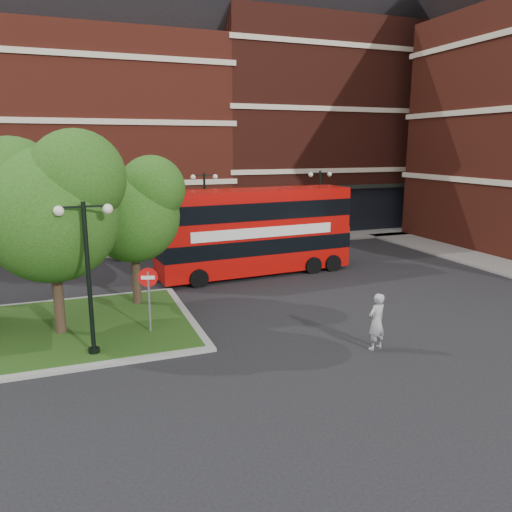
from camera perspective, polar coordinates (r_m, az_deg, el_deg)
name	(u,v)px	position (r m, az deg, el deg)	size (l,w,h in m)	color
ground	(256,336)	(17.99, 0.05, -9.18)	(120.00, 120.00, 0.00)	black
pavement_far	(169,248)	(33.34, -9.96, 0.93)	(44.00, 3.00, 0.12)	slate
terrace_far_left	(33,140)	(39.71, -24.14, 11.96)	(26.00, 12.00, 14.00)	maroon
terrace_far_right	(311,129)	(44.37, 6.30, 14.19)	(18.00, 12.00, 16.00)	#471911
traffic_island	(17,335)	(19.89, -25.67, -8.10)	(12.60, 7.60, 0.15)	gray
tree_island_west	(47,202)	(18.33, -22.79, 5.74)	(5.40, 4.71, 7.21)	#2D2116
tree_island_east	(130,206)	(20.98, -14.17, 5.55)	(4.46, 3.90, 6.29)	#2D2116
lamp_island	(88,272)	(16.31, -18.63, -1.71)	(1.72, 0.36, 5.00)	black
lamp_far_left	(205,208)	(31.39, -5.87, 5.46)	(1.72, 0.36, 5.00)	black
lamp_far_right	(319,203)	(34.28, 7.24, 6.02)	(1.72, 0.36, 5.00)	black
bus	(255,226)	(25.89, -0.13, 3.45)	(10.40, 3.08, 3.92)	#AB0A06
woman	(377,322)	(17.08, 13.61, -7.29)	(0.70, 0.46, 1.93)	#959597
car_silver	(145,246)	(31.01, -12.52, 1.09)	(1.56, 3.89, 1.32)	#AFB2B6
car_white	(313,234)	(34.40, 6.56, 2.52)	(1.53, 4.39, 1.45)	silver
no_entry_sign	(149,287)	(17.99, -12.19, -3.53)	(0.66, 0.27, 2.47)	slate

